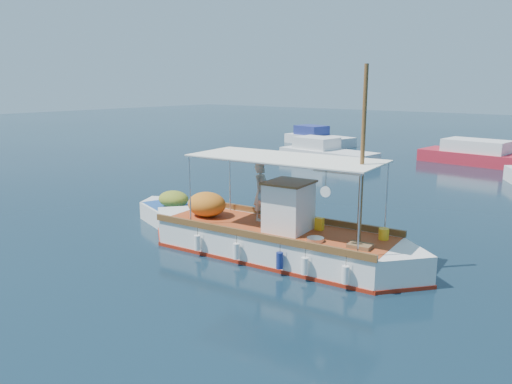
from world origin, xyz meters
The scene contains 6 objects.
ground centered at (0.00, 0.00, 0.00)m, with size 160.00×160.00×0.00m, color black.
fishing_caique centered at (-0.15, -0.78, 0.53)m, with size 9.74×3.30×5.97m.
dinghy centered at (-4.56, -0.49, 0.31)m, with size 5.68×3.02×1.47m.
bg_boat_nw centered at (-8.64, 16.88, 0.49)m, with size 7.03×3.14×1.80m.
bg_boat_n centered at (0.93, 22.01, 0.49)m, with size 10.16×3.84×1.80m.
bg_boat_far_w centered at (-14.08, 24.74, 0.49)m, with size 6.77×3.61×1.80m.
Camera 1 is at (8.65, -12.79, 5.28)m, focal length 35.00 mm.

